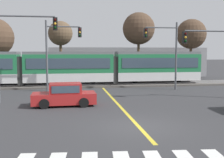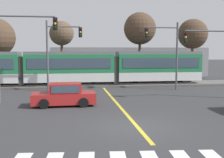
# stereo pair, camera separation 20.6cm
# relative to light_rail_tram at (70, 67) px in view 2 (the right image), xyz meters

# --- Properties ---
(ground_plane) EXTENTS (200.00, 200.00, 0.00)m
(ground_plane) POSITION_rel_light_rail_tram_xyz_m (3.32, -16.47, -2.05)
(ground_plane) COLOR #333335
(track_bed) EXTENTS (120.00, 4.00, 0.18)m
(track_bed) POSITION_rel_light_rail_tram_xyz_m (3.32, 0.01, -1.96)
(track_bed) COLOR #56514C
(track_bed) RESTS_ON ground
(rail_near) EXTENTS (120.00, 0.08, 0.10)m
(rail_near) POSITION_rel_light_rail_tram_xyz_m (3.32, -0.71, -1.82)
(rail_near) COLOR #939399
(rail_near) RESTS_ON track_bed
(rail_far) EXTENTS (120.00, 0.08, 0.10)m
(rail_far) POSITION_rel_light_rail_tram_xyz_m (3.32, 0.73, -1.82)
(rail_far) COLOR #939399
(rail_far) RESTS_ON track_bed
(light_rail_tram) EXTENTS (28.00, 2.64, 3.43)m
(light_rail_tram) POSITION_rel_light_rail_tram_xyz_m (0.00, 0.00, 0.00)
(light_rail_tram) COLOR silver
(light_rail_tram) RESTS_ON track_bed
(lane_centre_line) EXTENTS (0.20, 17.23, 0.01)m
(lane_centre_line) POSITION_rel_light_rail_tram_xyz_m (3.32, -10.61, -2.04)
(lane_centre_line) COLOR gold
(lane_centre_line) RESTS_ON ground
(sedan_crossing) EXTENTS (4.25, 2.02, 1.52)m
(sedan_crossing) POSITION_rel_light_rail_tram_xyz_m (-0.34, -10.61, -1.35)
(sedan_crossing) COLOR #B22323
(sedan_crossing) RESTS_ON ground
(traffic_light_mid_right) EXTENTS (4.25, 0.38, 5.76)m
(traffic_light_mid_right) POSITION_rel_light_rail_tram_xyz_m (11.10, -9.43, 1.73)
(traffic_light_mid_right) COLOR #515459
(traffic_light_mid_right) RESTS_ON ground
(traffic_light_far_right) EXTENTS (3.25, 0.38, 6.33)m
(traffic_light_far_right) POSITION_rel_light_rail_tram_xyz_m (8.99, -4.18, 2.06)
(traffic_light_far_right) COLOR #515459
(traffic_light_far_right) RESTS_ON ground
(traffic_light_far_left) EXTENTS (3.25, 0.38, 6.42)m
(traffic_light_far_left) POSITION_rel_light_rail_tram_xyz_m (-0.94, -3.41, 2.10)
(traffic_light_far_left) COLOR #515459
(traffic_light_far_left) RESTS_ON ground
(traffic_light_mid_left) EXTENTS (4.25, 0.38, 6.44)m
(traffic_light_mid_left) POSITION_rel_light_rail_tram_xyz_m (-3.52, -8.92, 2.26)
(traffic_light_mid_left) COLOR #515459
(traffic_light_mid_left) RESTS_ON ground
(bare_tree_west) EXTENTS (2.91, 2.91, 7.23)m
(bare_tree_west) POSITION_rel_light_rail_tram_xyz_m (-0.95, 4.87, 3.66)
(bare_tree_west) COLOR brown
(bare_tree_west) RESTS_ON ground
(bare_tree_east) EXTENTS (3.91, 3.91, 8.35)m
(bare_tree_east) POSITION_rel_light_rail_tram_xyz_m (8.47, 4.19, 4.31)
(bare_tree_east) COLOR brown
(bare_tree_east) RESTS_ON ground
(bare_tree_far_east) EXTENTS (3.82, 3.82, 7.76)m
(bare_tree_far_east) POSITION_rel_light_rail_tram_xyz_m (15.64, 5.01, 3.77)
(bare_tree_far_east) COLOR brown
(bare_tree_far_east) RESTS_ON ground
(building_backdrop_far) EXTENTS (22.37, 6.00, 4.15)m
(building_backdrop_far) POSITION_rel_light_rail_tram_xyz_m (8.52, 11.50, 0.03)
(building_backdrop_far) COLOR gray
(building_backdrop_far) RESTS_ON ground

